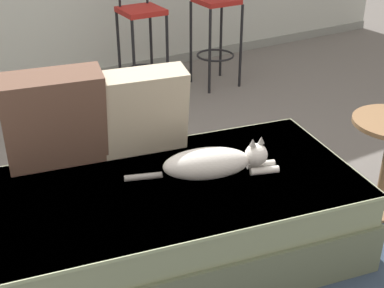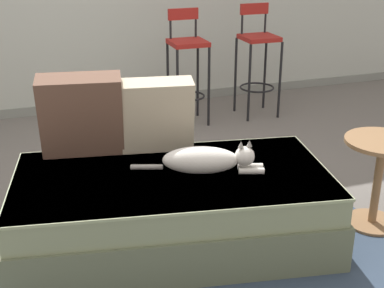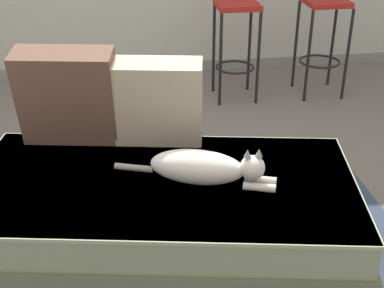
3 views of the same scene
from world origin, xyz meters
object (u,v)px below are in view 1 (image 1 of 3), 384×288
Objects in this scene: cat at (213,163)px; bar_stool_by_doorway at (215,19)px; throw_pillow_corner at (54,119)px; throw_pillow_middle at (144,111)px; bar_stool_near_window at (141,29)px; couch at (176,219)px.

bar_stool_by_doorway is (1.27, 1.98, 0.08)m from cat.
bar_stool_by_doorway reaches higher than throw_pillow_corner.
throw_pillow_middle is at bearing 112.22° from cat.
bar_stool_near_window is (0.73, 1.58, -0.06)m from throw_pillow_middle.
couch is 2.67× the size of cat.
bar_stool_by_doorway is at bearing -0.02° from bar_stool_near_window.
couch is at bearing -126.79° from bar_stool_by_doorway.
bar_stool_near_window reaches higher than cat.
bar_stool_near_window is at bearing 179.98° from bar_stool_by_doorway.
throw_pillow_middle reaches higher than couch.
couch is 1.82× the size of bar_stool_by_doorway.
bar_stool_by_doorway is at bearing 47.81° from throw_pillow_middle.
throw_pillow_middle is at bearing -9.99° from throw_pillow_corner.
bar_stool_near_window is at bearing 68.87° from couch.
bar_stool_by_doorway is (1.87, 1.50, -0.09)m from throw_pillow_corner.
cat is (0.16, -0.40, -0.15)m from throw_pillow_middle.
cat is 0.69× the size of bar_stool_near_window.
couch is 2.45m from bar_stool_by_doorway.
couch is at bearing -92.95° from throw_pillow_middle.
bar_stool_by_doorway reaches higher than cat.
throw_pillow_corner is 0.72× the size of cat.
throw_pillow_corner is at bearing 141.38° from cat.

